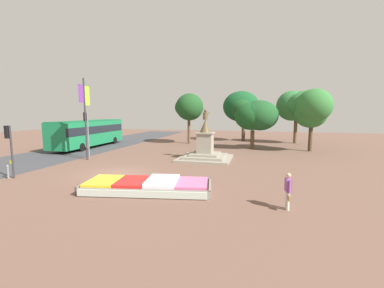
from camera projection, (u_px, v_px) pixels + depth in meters
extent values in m
plane|color=brown|center=(115.00, 174.00, 17.53)|extent=(85.79, 85.79, 0.00)
cube|color=#3D3D42|center=(1.00, 166.00, 20.07)|extent=(7.72, 75.07, 0.01)
cube|color=#38281C|center=(148.00, 187.00, 13.85)|extent=(6.92, 3.48, 0.38)
cube|color=gray|center=(141.00, 194.00, 12.63)|extent=(6.73, 1.28, 0.42)
cube|color=gray|center=(153.00, 180.00, 15.07)|extent=(6.73, 1.28, 0.42)
cube|color=gray|center=(88.00, 185.00, 14.12)|extent=(0.54, 2.55, 0.42)
cube|color=gray|center=(210.00, 188.00, 13.58)|extent=(0.54, 2.55, 0.42)
cube|color=yellow|center=(104.00, 181.00, 14.01)|extent=(1.96, 2.42, 0.16)
cube|color=red|center=(133.00, 181.00, 13.88)|extent=(1.96, 2.42, 0.17)
cube|color=white|center=(162.00, 181.00, 13.75)|extent=(1.96, 2.42, 0.27)
cube|color=#D86699|center=(192.00, 183.00, 13.62)|extent=(1.96, 2.42, 0.15)
cube|color=#B2BCAD|center=(141.00, 194.00, 12.58)|extent=(6.41, 1.32, 0.34)
cube|color=gray|center=(205.00, 158.00, 22.95)|extent=(4.56, 4.56, 0.19)
cube|color=gray|center=(205.00, 156.00, 22.93)|extent=(3.52, 3.52, 0.19)
cube|color=gray|center=(205.00, 154.00, 22.90)|extent=(2.47, 2.47, 0.19)
cube|color=gray|center=(205.00, 143.00, 22.78)|extent=(1.31, 1.31, 1.73)
cube|color=gray|center=(205.00, 133.00, 22.67)|extent=(1.54, 1.54, 0.12)
cone|color=brown|center=(205.00, 126.00, 22.59)|extent=(0.98, 0.98, 1.11)
cylinder|color=brown|center=(205.00, 116.00, 22.48)|extent=(0.42, 0.42, 0.64)
sphere|color=brown|center=(205.00, 111.00, 22.43)|extent=(0.28, 0.28, 0.28)
cylinder|color=brown|center=(208.00, 114.00, 22.61)|extent=(0.41, 0.44, 0.49)
cylinder|color=#2D2D33|center=(12.00, 152.00, 16.21)|extent=(0.12, 0.12, 3.36)
cube|color=black|center=(8.00, 132.00, 16.10)|extent=(0.24, 0.28, 0.80)
cylinder|color=#4B0808|center=(5.00, 128.00, 16.10)|extent=(0.03, 0.14, 0.14)
cylinder|color=#543E08|center=(6.00, 132.00, 16.13)|extent=(0.03, 0.14, 0.14)
cylinder|color=green|center=(6.00, 136.00, 16.17)|extent=(0.03, 0.14, 0.14)
cube|color=gold|center=(11.00, 162.00, 16.31)|extent=(0.10, 0.16, 0.20)
cylinder|color=slate|center=(88.00, 136.00, 23.21)|extent=(0.12, 0.12, 4.19)
cube|color=black|center=(85.00, 117.00, 23.07)|extent=(0.26, 0.30, 0.80)
cylinder|color=red|center=(84.00, 114.00, 23.08)|extent=(0.04, 0.14, 0.14)
cylinder|color=#543E08|center=(84.00, 117.00, 23.11)|extent=(0.04, 0.14, 0.14)
cylinder|color=#0D4211|center=(84.00, 120.00, 23.14)|extent=(0.04, 0.14, 0.14)
cube|color=gold|center=(88.00, 147.00, 23.37)|extent=(0.11, 0.17, 0.20)
cylinder|color=#2D2D33|center=(85.00, 120.00, 22.32)|extent=(0.14, 0.14, 7.10)
cube|color=#8CBF2D|center=(87.00, 96.00, 22.36)|extent=(0.11, 0.51, 1.69)
cylinder|color=#2D2D33|center=(87.00, 86.00, 22.26)|extent=(0.14, 0.65, 0.03)
cube|color=#6B2D8C|center=(81.00, 94.00, 21.76)|extent=(0.11, 0.50, 1.50)
cylinder|color=#2D2D33|center=(81.00, 85.00, 21.67)|extent=(0.14, 0.64, 0.03)
cube|color=#197A47|center=(89.00, 133.00, 30.72)|extent=(2.98, 11.56, 2.76)
cube|color=black|center=(89.00, 129.00, 30.66)|extent=(2.99, 11.21, 0.88)
cube|color=#146139|center=(88.00, 121.00, 30.54)|extent=(2.92, 11.33, 0.10)
cylinder|color=black|center=(98.00, 140.00, 34.74)|extent=(0.31, 0.91, 0.90)
cylinder|color=black|center=(114.00, 140.00, 34.23)|extent=(0.31, 0.91, 0.90)
cylinder|color=black|center=(63.00, 147.00, 28.08)|extent=(0.31, 0.91, 0.90)
cylinder|color=black|center=(82.00, 147.00, 27.56)|extent=(0.31, 0.91, 0.90)
cylinder|color=beige|center=(287.00, 200.00, 11.18)|extent=(0.13, 0.13, 0.81)
cylinder|color=beige|center=(288.00, 201.00, 11.01)|extent=(0.13, 0.13, 0.81)
cube|color=#8C4C99|center=(288.00, 185.00, 11.01)|extent=(0.27, 0.41, 0.57)
cylinder|color=#8C4C99|center=(287.00, 184.00, 11.25)|extent=(0.09, 0.09, 0.54)
cylinder|color=#8C4C99|center=(290.00, 187.00, 10.78)|extent=(0.09, 0.09, 0.54)
sphere|color=tan|center=(289.00, 175.00, 10.96)|extent=(0.21, 0.21, 0.21)
cube|color=olive|center=(289.00, 198.00, 10.77)|extent=(0.16, 0.29, 0.22)
cylinder|color=slate|center=(8.00, 173.00, 16.26)|extent=(0.14, 0.14, 0.77)
sphere|color=slate|center=(7.00, 166.00, 16.21)|extent=(0.15, 0.15, 0.15)
cylinder|color=brown|center=(252.00, 140.00, 29.49)|extent=(0.45, 0.45, 2.12)
ellipsoid|color=#1C4D24|center=(260.00, 115.00, 28.50)|extent=(4.04, 3.72, 3.35)
ellipsoid|color=#184B20|center=(251.00, 116.00, 28.56)|extent=(3.73, 3.32, 3.07)
ellipsoid|color=#174B23|center=(256.00, 114.00, 28.34)|extent=(3.37, 3.04, 2.54)
cylinder|color=brown|center=(295.00, 131.00, 34.60)|extent=(0.45, 0.45, 3.20)
ellipsoid|color=#2F6A33|center=(302.00, 110.00, 34.00)|extent=(3.49, 3.43, 3.27)
ellipsoid|color=#2A6D30|center=(305.00, 106.00, 33.34)|extent=(4.16, 3.95, 4.05)
ellipsoid|color=#2E6C36|center=(292.00, 106.00, 34.22)|extent=(4.10, 3.85, 3.99)
cylinder|color=brown|center=(189.00, 131.00, 34.29)|extent=(0.37, 0.37, 3.38)
ellipsoid|color=#1C4A20|center=(190.00, 107.00, 33.37)|extent=(3.57, 3.50, 3.49)
ellipsoid|color=#1A4C23|center=(189.00, 107.00, 34.45)|extent=(3.75, 3.68, 2.92)
cylinder|color=#4C3823|center=(243.00, 132.00, 37.18)|extent=(0.49, 0.49, 2.61)
ellipsoid|color=#1D5022|center=(241.00, 107.00, 35.96)|extent=(3.78, 3.32, 3.34)
ellipsoid|color=#164D25|center=(241.00, 106.00, 36.73)|extent=(5.16, 4.59, 4.36)
cylinder|color=#4C3823|center=(310.00, 138.00, 27.56)|extent=(0.41, 0.41, 2.94)
ellipsoid|color=#2C6B32|center=(304.00, 104.00, 27.82)|extent=(3.39, 3.28, 2.70)
ellipsoid|color=#2F6D30|center=(311.00, 113.00, 26.98)|extent=(3.37, 3.12, 3.14)
ellipsoid|color=#306E31|center=(314.00, 105.00, 26.25)|extent=(3.55, 3.55, 3.42)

